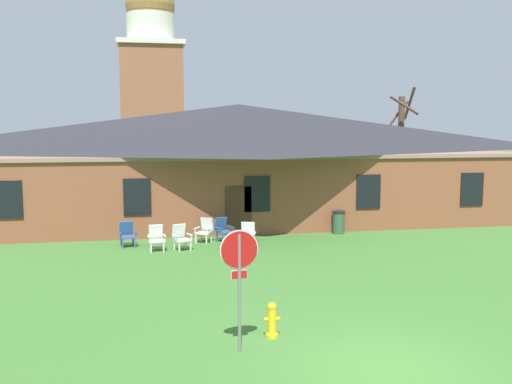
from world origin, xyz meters
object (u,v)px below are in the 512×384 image
Objects in this scene: lawn_chair_right_end at (223,229)px; fire_hydrant at (272,321)px; lawn_chair_near_door at (156,237)px; stop_sign at (239,266)px; trash_bin at (339,222)px; lawn_chair_middle at (205,230)px; lawn_chair_far_side at (248,234)px; lawn_chair_by_porch at (127,234)px; lawn_chair_left_end at (181,237)px.

fire_hydrant is (-0.29, -10.65, -0.12)m from lawn_chair_right_end.
lawn_chair_right_end is (2.67, 1.27, 0.00)m from lawn_chair_near_door.
stop_sign reaches higher than trash_bin.
lawn_chair_far_side is (1.50, -1.29, 0.00)m from lawn_chair_middle.
lawn_chair_middle is 5.87m from trash_bin.
stop_sign is at bearing -81.26° from lawn_chair_near_door.
fire_hydrant is at bearing -71.38° from lawn_chair_by_porch.
lawn_chair_right_end is at bearing 84.35° from stop_sign.
lawn_chair_by_porch reaches higher than fire_hydrant.
stop_sign is at bearing -140.32° from fire_hydrant.
lawn_chair_near_door is (-1.55, 10.07, -1.31)m from stop_sign.
lawn_chair_near_door is 2.30m from lawn_chair_middle.
lawn_chair_middle reaches higher than fire_hydrant.
stop_sign is 3.24× the size of fire_hydrant.
lawn_chair_near_door is at bearing -165.85° from trash_bin.
lawn_chair_left_end is (2.00, -0.97, 0.00)m from lawn_chair_by_porch.
lawn_chair_right_end is 1.54m from lawn_chair_far_side.
stop_sign reaches higher than lawn_chair_right_end.
lawn_chair_left_end is at bearing -143.70° from lawn_chair_right_end.
lawn_chair_middle is at bearing 92.39° from fire_hydrant.
lawn_chair_near_door and lawn_chair_right_end have the same top height.
fire_hydrant is (1.48, -9.36, -0.12)m from lawn_chair_left_end.
stop_sign reaches higher than lawn_chair_by_porch.
trash_bin reaches higher than lawn_chair_far_side.
stop_sign is at bearing -117.34° from trash_bin.
lawn_chair_far_side is 4.77m from trash_bin.
lawn_chair_right_end and lawn_chair_far_side have the same top height.
stop_sign reaches higher than lawn_chair_far_side.
lawn_chair_far_side is (0.77, -1.33, 0.00)m from lawn_chair_right_end.
lawn_chair_left_end is 7.14m from trash_bin.
trash_bin is at bearing 16.10° from lawn_chair_left_end.
trash_bin is at bearing 7.66° from lawn_chair_right_end.
stop_sign is at bearing -91.98° from lawn_chair_middle.
lawn_chair_by_porch is at bearing 167.49° from lawn_chair_far_side.
stop_sign is 13.61m from trash_bin.
lawn_chair_middle and lawn_chair_far_side have the same top height.
lawn_chair_by_porch is at bearing 154.22° from lawn_chair_left_end.
stop_sign is 2.68× the size of lawn_chair_left_end.
lawn_chair_middle is (0.39, 11.31, -1.31)m from stop_sign.
lawn_chair_far_side is 0.98× the size of trash_bin.
trash_bin reaches higher than fire_hydrant.
lawn_chair_right_end is 10.66m from fire_hydrant.
lawn_chair_left_end is 1.00× the size of lawn_chair_right_end.
lawn_chair_by_porch is 0.98× the size of trash_bin.
lawn_chair_middle is 1.00× the size of lawn_chair_right_end.
lawn_chair_middle is 0.73m from lawn_chair_right_end.
fire_hydrant is at bearing -81.04° from lawn_chair_left_end.
lawn_chair_near_door and lawn_chair_middle have the same top height.
lawn_chair_left_end is at bearing -129.46° from lawn_chair_middle.
lawn_chair_middle is at bearing -172.90° from trash_bin.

